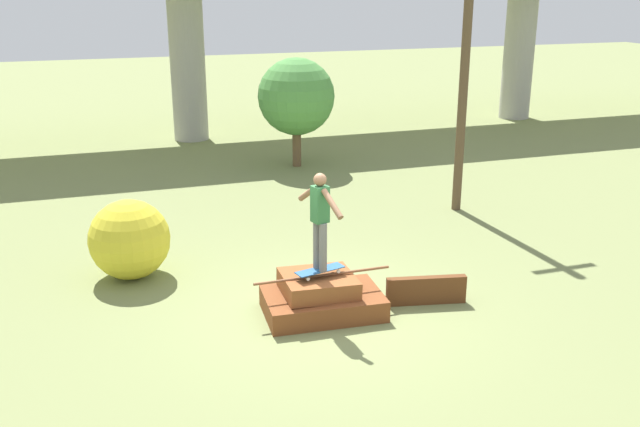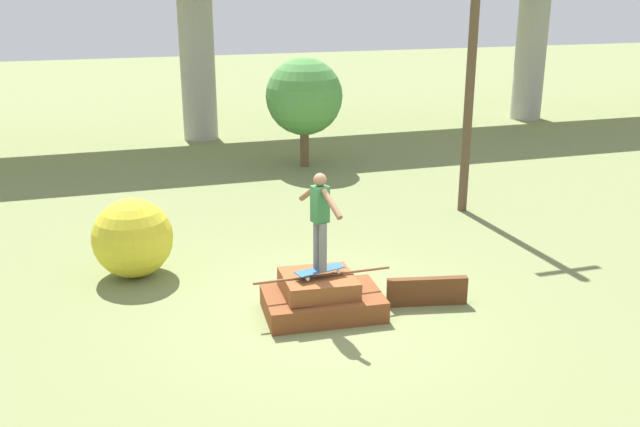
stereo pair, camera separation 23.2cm
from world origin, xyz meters
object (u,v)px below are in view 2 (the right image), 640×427
utility_pole (472,57)px  tree_behind_left (304,97)px  bush_yellow_flowering (133,238)px  skater (320,215)px  skateboard (320,270)px

utility_pole → tree_behind_left: utility_pole is taller
utility_pole → bush_yellow_flowering: utility_pole is taller
skater → tree_behind_left: bearing=75.6°
skateboard → utility_pole: 6.70m
utility_pole → skateboard: bearing=-138.4°
tree_behind_left → skater: bearing=-104.4°
skateboard → skater: (0.00, -0.00, 0.88)m
utility_pole → tree_behind_left: bearing=115.1°
skater → bush_yellow_flowering: bearing=137.7°
tree_behind_left → skateboard: bearing=-104.4°
utility_pole → bush_yellow_flowering: 7.92m
skater → tree_behind_left: (2.30, 9.00, 0.30)m
tree_behind_left → bush_yellow_flowering: 8.33m
skater → tree_behind_left: tree_behind_left is taller
skater → bush_yellow_flowering: size_ratio=1.09×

